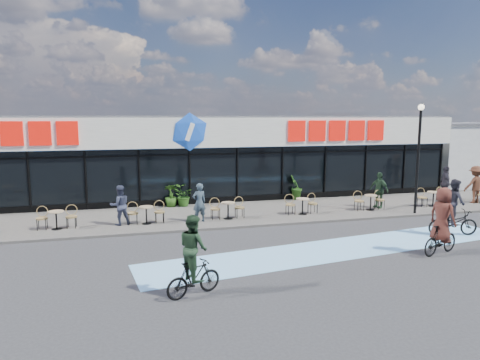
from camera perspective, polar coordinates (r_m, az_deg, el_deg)
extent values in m
plane|color=#28282B|center=(15.48, -3.04, -8.67)|extent=(120.00, 120.00, 0.00)
cube|color=#54504A|center=(19.75, -5.66, -4.77)|extent=(44.00, 5.00, 0.10)
cube|color=#75B1DD|center=(15.42, 13.04, -8.93)|extent=(14.17, 4.13, 0.01)
cube|color=black|center=(24.87, -7.68, 1.33)|extent=(30.00, 6.00, 3.00)
cube|color=white|center=(24.54, -7.74, 6.51)|extent=(30.60, 6.30, 1.50)
cube|color=#47474C|center=(24.68, -7.82, 8.37)|extent=(30.60, 6.30, 0.10)
cube|color=navy|center=(21.71, -6.79, 4.43)|extent=(30.60, 0.08, 0.18)
cube|color=black|center=(21.76, -6.77, 3.38)|extent=(30.00, 0.06, 0.08)
cube|color=black|center=(22.12, -6.66, -2.95)|extent=(30.00, 0.10, 0.40)
cube|color=red|center=(21.82, -28.12, 5.49)|extent=(5.63, 0.18, 1.10)
cube|color=red|center=(23.86, 12.80, 6.44)|extent=(5.63, 0.18, 1.10)
ellipsoid|color=blue|center=(21.42, -6.73, 6.38)|extent=(1.90, 0.24, 1.90)
cylinder|color=black|center=(22.17, -26.30, -0.34)|extent=(0.10, 0.10, 3.00)
cylinder|color=black|center=(21.79, -19.85, -0.10)|extent=(0.10, 0.10, 3.00)
cylinder|color=black|center=(21.70, -13.27, 0.14)|extent=(0.10, 0.10, 3.00)
cylinder|color=black|center=(21.89, -6.72, 0.38)|extent=(0.10, 0.10, 3.00)
cylinder|color=black|center=(22.36, -0.36, 0.61)|extent=(0.10, 0.10, 3.00)
cylinder|color=black|center=(23.09, 5.67, 0.82)|extent=(0.10, 0.10, 3.00)
cylinder|color=black|center=(24.06, 11.26, 1.01)|extent=(0.10, 0.10, 3.00)
cylinder|color=black|center=(25.25, 16.38, 1.17)|extent=(0.10, 0.10, 3.00)
cylinder|color=black|center=(26.61, 21.01, 1.31)|extent=(0.10, 0.10, 3.00)
cylinder|color=black|center=(28.13, 25.17, 1.42)|extent=(0.10, 0.10, 3.00)
cube|color=silver|center=(34.72, 28.00, 3.26)|extent=(9.00, 7.00, 4.00)
cube|color=#47474C|center=(34.63, 28.24, 6.63)|extent=(9.20, 7.20, 0.12)
cylinder|color=black|center=(21.21, 22.62, 2.20)|extent=(0.12, 0.12, 4.77)
sphere|color=#FFF2CC|center=(21.11, 23.01, 8.91)|extent=(0.28, 0.28, 0.28)
cylinder|color=tan|center=(18.51, -23.35, -3.89)|extent=(0.60, 0.60, 0.04)
cylinder|color=black|center=(18.58, -23.29, -4.94)|extent=(0.06, 0.06, 0.70)
cylinder|color=black|center=(18.66, -23.22, -6.02)|extent=(0.40, 0.40, 0.02)
cylinder|color=tan|center=(18.28, -12.41, -3.53)|extent=(0.60, 0.60, 0.04)
cylinder|color=black|center=(18.36, -12.37, -4.60)|extent=(0.06, 0.06, 0.70)
cylinder|color=black|center=(18.44, -12.34, -5.69)|extent=(0.40, 0.40, 0.02)
cylinder|color=tan|center=(18.73, -1.60, -3.05)|extent=(0.60, 0.60, 0.04)
cylinder|color=black|center=(18.80, -1.60, -4.09)|extent=(0.06, 0.06, 0.70)
cylinder|color=black|center=(18.88, -1.59, -5.16)|extent=(0.40, 0.40, 0.02)
cylinder|color=tan|center=(19.79, 8.36, -2.51)|extent=(0.60, 0.60, 0.04)
cylinder|color=black|center=(19.86, 8.34, -3.50)|extent=(0.06, 0.06, 0.70)
cylinder|color=black|center=(19.94, 8.31, -4.51)|extent=(0.40, 0.40, 0.02)
cylinder|color=tan|center=(21.39, 17.06, -1.97)|extent=(0.60, 0.60, 0.04)
cylinder|color=black|center=(21.45, 17.02, -2.89)|extent=(0.06, 0.06, 0.70)
cylinder|color=black|center=(21.52, 16.98, -3.83)|extent=(0.40, 0.40, 0.02)
cylinder|color=tan|center=(23.40, 24.41, -1.48)|extent=(0.60, 0.60, 0.04)
cylinder|color=black|center=(23.46, 24.36, -2.33)|extent=(0.06, 0.06, 0.70)
cylinder|color=black|center=(23.53, 24.30, -3.19)|extent=(0.40, 0.40, 0.02)
imported|color=#244714|center=(21.56, -9.19, -2.04)|extent=(0.68, 0.68, 1.13)
imported|color=#265117|center=(21.58, -7.71, -2.08)|extent=(1.19, 1.11, 1.07)
imported|color=#275518|center=(23.23, 7.44, -0.96)|extent=(0.96, 0.93, 1.36)
imported|color=#2B3944|center=(18.29, -5.46, -3.00)|extent=(0.68, 0.53, 1.66)
imported|color=#2C3145|center=(18.34, -15.72, -3.25)|extent=(0.94, 0.81, 1.66)
imported|color=#1B311F|center=(22.07, 18.03, -1.27)|extent=(0.80, 1.12, 1.77)
imported|color=#232129|center=(25.15, 25.70, -0.43)|extent=(0.80, 1.19, 1.87)
imported|color=#482819|center=(25.30, 28.89, -0.52)|extent=(1.26, 0.74, 1.94)
imported|color=black|center=(15.80, 25.18, -7.20)|extent=(1.77, 0.98, 1.02)
imported|color=#462019|center=(15.60, 25.38, -4.19)|extent=(0.82, 1.02, 1.82)
imported|color=black|center=(18.48, 26.50, -5.12)|extent=(2.00, 1.05, 1.00)
imported|color=#222129|center=(18.32, 26.67, -2.60)|extent=(0.83, 0.97, 1.75)
imported|color=black|center=(11.25, -6.18, -12.91)|extent=(1.60, 0.98, 0.93)
imported|color=#1C321F|center=(10.98, -6.25, -8.90)|extent=(0.89, 0.99, 1.68)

